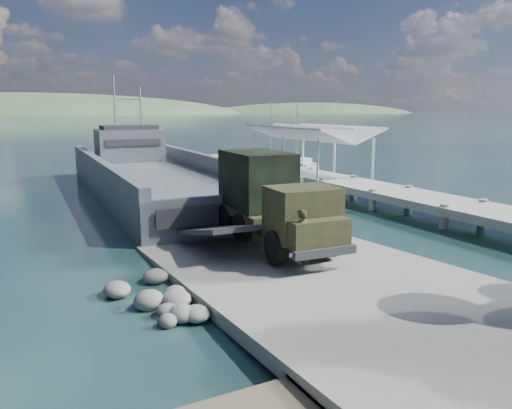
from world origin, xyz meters
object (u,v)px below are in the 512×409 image
at_px(landing_craft, 157,184).
at_px(sailboat_far, 271,161).
at_px(soldier, 303,246).
at_px(military_truck, 271,199).
at_px(sailboat_near, 297,165).
at_px(pier, 317,170).

xyz_separation_m(landing_craft, sailboat_far, (18.67, 14.88, -0.45)).
bearing_deg(soldier, military_truck, 57.78).
bearing_deg(sailboat_far, sailboat_near, -87.33).
relative_size(pier, military_truck, 4.88).
distance_m(sailboat_near, sailboat_far, 5.14).
bearing_deg(military_truck, landing_craft, 94.31).
height_order(landing_craft, military_truck, landing_craft).
bearing_deg(sailboat_near, pier, -117.69).
xyz_separation_m(pier, landing_craft, (-12.61, 3.57, -0.74)).
xyz_separation_m(soldier, sailboat_near, (20.09, 32.09, -1.14)).
relative_size(sailboat_near, sailboat_far, 0.96).
bearing_deg(soldier, sailboat_near, 39.34).
bearing_deg(pier, soldier, -125.96).
bearing_deg(pier, landing_craft, 164.20).
bearing_deg(pier, military_truck, -131.19).
height_order(soldier, sailboat_near, sailboat_near).
bearing_deg(pier, sailboat_far, 71.81).
distance_m(military_truck, sailboat_near, 33.63).
distance_m(pier, sailboat_far, 19.45).
bearing_deg(military_truck, sailboat_near, 59.60).
relative_size(landing_craft, military_truck, 3.95).
xyz_separation_m(landing_craft, sailboat_near, (19.08, 9.76, -0.46)).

